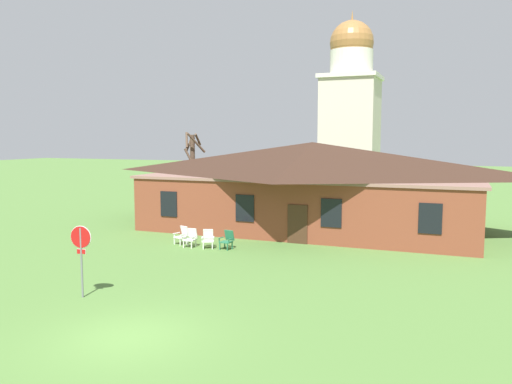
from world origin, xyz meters
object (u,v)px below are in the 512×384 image
Objects in this scene: stop_sign at (81,247)px; lawn_chair_middle at (227,239)px; lawn_chair_left_end at (208,238)px; lawn_chair_by_porch at (182,235)px; lawn_chair_near_door at (191,237)px.

lawn_chair_middle is at bearing 81.11° from stop_sign.
lawn_chair_by_porch is at bearing 168.37° from lawn_chair_left_end.
lawn_chair_by_porch is 1.00× the size of lawn_chair_middle.
lawn_chair_by_porch is 0.90m from lawn_chair_near_door.
lawn_chair_by_porch and lawn_chair_near_door have the same top height.
lawn_chair_by_porch is at bearing 98.18° from stop_sign.
stop_sign is 9.08m from lawn_chair_left_end.
lawn_chair_by_porch is 2.77m from lawn_chair_middle.
stop_sign reaches higher than lawn_chair_near_door.
stop_sign is 9.31m from lawn_chair_middle.
lawn_chair_near_door is at bearing -173.44° from lawn_chair_middle.
lawn_chair_by_porch is 1.77m from lawn_chair_left_end.
lawn_chair_left_end is at bearing -11.63° from lawn_chair_by_porch.
stop_sign is at bearing -98.89° from lawn_chair_middle.
lawn_chair_near_door is 2.00m from lawn_chair_middle.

